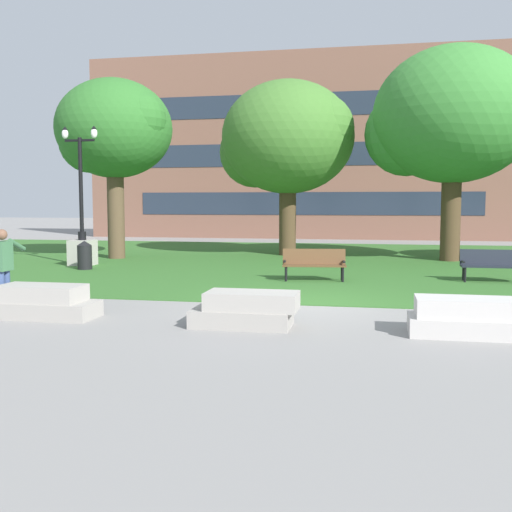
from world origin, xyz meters
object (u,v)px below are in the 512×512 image
at_px(concrete_block_center, 46,302).
at_px(trash_bin, 85,255).
at_px(park_bench_near_left, 494,263).
at_px(skateboard, 17,309).
at_px(park_bench_near_right, 314,262).
at_px(lamp_post_center, 82,237).
at_px(concrete_block_right, 464,318).
at_px(concrete_block_left, 246,310).
at_px(person_skateboarder, 3,265).

relative_size(concrete_block_center, trash_bin, 2.00).
relative_size(concrete_block_center, park_bench_near_left, 1.07).
height_order(skateboard, park_bench_near_right, park_bench_near_right).
height_order(concrete_block_center, lamp_post_center, lamp_post_center).
bearing_deg(lamp_post_center, concrete_block_right, -38.24).
bearing_deg(park_bench_near_right, concrete_block_left, -95.17).
bearing_deg(concrete_block_left, park_bench_near_right, 84.83).
relative_size(person_skateboarder, lamp_post_center, 0.35).
xyz_separation_m(concrete_block_left, trash_bin, (-7.23, 7.99, 0.20)).
distance_m(person_skateboarder, lamp_post_center, 9.20).
xyz_separation_m(concrete_block_center, park_bench_near_right, (4.62, 6.48, 0.23)).
height_order(park_bench_near_left, park_bench_near_right, same).
height_order(concrete_block_left, skateboard, concrete_block_left).
xyz_separation_m(concrete_block_right, lamp_post_center, (-11.71, 9.23, 0.71)).
bearing_deg(park_bench_near_left, person_skateboarder, -147.62).
height_order(concrete_block_right, park_bench_near_right, park_bench_near_right).
relative_size(concrete_block_center, park_bench_near_right, 1.04).
relative_size(concrete_block_left, concrete_block_right, 1.07).
relative_size(concrete_block_left, person_skateboarder, 1.12).
bearing_deg(concrete_block_left, concrete_block_right, -0.12).
xyz_separation_m(skateboard, lamp_post_center, (-3.04, 8.77, 0.93)).
height_order(park_bench_near_right, trash_bin, trash_bin).
bearing_deg(park_bench_near_left, park_bench_near_right, -172.01).
bearing_deg(lamp_post_center, concrete_block_left, -49.29).
xyz_separation_m(concrete_block_right, trash_bin, (-11.00, 8.00, 0.20)).
height_order(concrete_block_center, trash_bin, trash_bin).
relative_size(skateboard, park_bench_near_right, 0.56).
relative_size(person_skateboarder, skateboard, 1.65).
bearing_deg(concrete_block_center, concrete_block_left, -1.24).
bearing_deg(lamp_post_center, park_bench_near_right, -17.24).
height_order(concrete_block_right, trash_bin, trash_bin).
bearing_deg(concrete_block_left, lamp_post_center, 130.71).
bearing_deg(trash_bin, person_skateboarder, -74.78).
relative_size(park_bench_near_left, park_bench_near_right, 0.97).
height_order(concrete_block_center, concrete_block_left, same).
relative_size(person_skateboarder, park_bench_near_right, 0.92).
height_order(park_bench_near_right, lamp_post_center, lamp_post_center).
relative_size(skateboard, park_bench_near_left, 0.58).
distance_m(concrete_block_left, lamp_post_center, 12.18).
distance_m(park_bench_near_left, trash_bin, 12.84).
xyz_separation_m(person_skateboarder, park_bench_near_left, (10.77, 6.83, -0.44)).
relative_size(concrete_block_center, lamp_post_center, 0.39).
bearing_deg(person_skateboarder, concrete_block_right, -2.88).
relative_size(concrete_block_right, skateboard, 1.73).
relative_size(lamp_post_center, trash_bin, 5.11).
bearing_deg(trash_bin, concrete_block_right, -36.02).
bearing_deg(skateboard, concrete_block_center, -22.79).
bearing_deg(concrete_block_center, park_bench_near_left, 36.76).
xyz_separation_m(concrete_block_center, park_bench_near_left, (9.62, 7.19, 0.23)).
distance_m(concrete_block_left, park_bench_near_right, 6.60).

